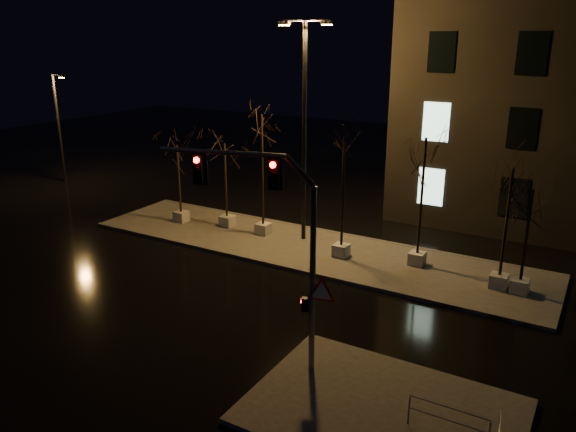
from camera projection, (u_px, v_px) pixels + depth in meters
The scene contains 14 objects.
ground at pixel (230, 299), 21.35m from camera, with size 90.00×90.00×0.00m, color black.
median at pixel (306, 248), 26.26m from camera, with size 22.00×5.00×0.15m, color #484540.
sidewalk_corner at pixel (383, 411), 14.86m from camera, with size 7.00×5.00×0.15m, color #484540.
tree_0 at pixel (178, 163), 28.79m from camera, with size 1.80×1.80×4.19m.
tree_1 at pixel (225, 163), 28.02m from camera, with size 1.80×1.80×4.41m.
tree_2 at pixel (262, 142), 26.46m from camera, with size 1.80×1.80×6.06m.
tree_3 at pixel (344, 165), 23.82m from camera, with size 1.80×1.80×5.50m.
tree_4 at pixel (424, 167), 22.85m from camera, with size 1.80×1.80×5.66m.
tree_5 at pixel (510, 196), 20.82m from camera, with size 1.80×1.80×4.92m.
tree_6 at pixel (530, 213), 20.57m from camera, with size 1.80×1.80×4.21m.
traffic_signal_mast at pixel (277, 231), 15.67m from camera, with size 5.11×1.34×6.41m.
streetlight_main at pixel (304, 118), 25.48m from camera, with size 2.52×0.51×10.08m.
streetlight_far at pixel (59, 124), 37.22m from camera, with size 1.41×0.41×7.21m.
guard_rail_a at pixel (448, 417), 13.64m from camera, with size 2.00×0.06×0.86m.
Camera 1 is at (11.66, -15.59, 9.57)m, focal length 35.00 mm.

